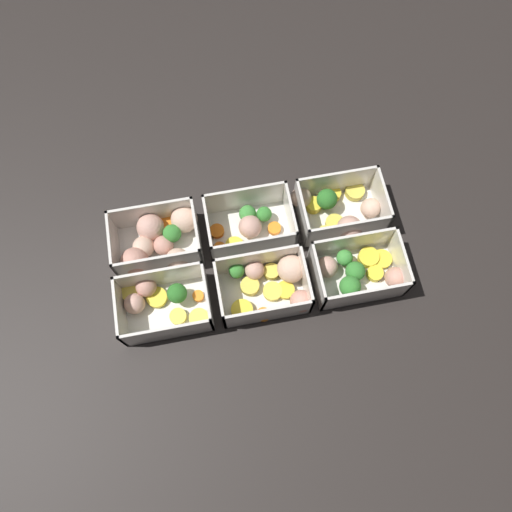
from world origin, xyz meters
name	(u,v)px	position (x,y,z in m)	size (l,w,h in m)	color
ground_plane	(256,261)	(0.00, 0.00, 0.00)	(4.00, 4.00, 0.00)	#282321
container_near_left	(161,302)	(-0.18, -0.05, 0.03)	(0.16, 0.12, 0.08)	silver
container_near_center	(271,284)	(0.02, -0.06, 0.03)	(0.17, 0.12, 0.08)	silver
container_near_right	(358,271)	(0.18, -0.06, 0.03)	(0.17, 0.11, 0.08)	silver
container_far_left	(159,240)	(-0.17, 0.06, 0.03)	(0.17, 0.14, 0.08)	silver
container_far_center	(249,225)	(0.00, 0.06, 0.03)	(0.16, 0.11, 0.08)	silver
container_far_right	(338,210)	(0.17, 0.06, 0.03)	(0.18, 0.14, 0.08)	silver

